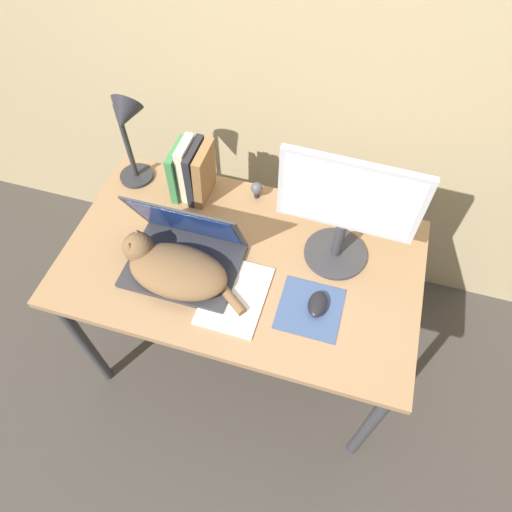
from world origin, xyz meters
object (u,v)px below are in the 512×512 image
Objects in this scene: cat at (173,268)px; computer_mouse at (318,304)px; webcam at (257,189)px; laptop at (185,253)px; desk_lamp at (126,129)px; book_row at (192,171)px; notepad at (235,295)px; external_monitor at (346,209)px.

cat reaches higher than computer_mouse.
cat is 0.46m from webcam.
webcam is (0.16, 0.43, -0.01)m from cat.
laptop is at bearing 78.33° from cat.
desk_lamp reaches higher than cat.
webcam is at bearing 10.89° from book_row.
computer_mouse is at bearing 7.91° from notepad.
webcam is (-0.05, 0.44, 0.04)m from notepad.
desk_lamp is (-0.77, 0.34, 0.25)m from computer_mouse.
book_row is 0.50m from notepad.
cat is at bearing -110.97° from webcam.
laptop is at bearing 174.37° from computer_mouse.
computer_mouse is at bearing -94.40° from external_monitor.
computer_mouse is at bearing -51.29° from webcam.
desk_lamp reaches higher than laptop.
desk_lamp is 0.68m from notepad.
laptop is 0.33m from book_row.
external_monitor is 4.50× the size of computer_mouse.
book_row reaches higher than webcam.
book_row is at bearing 4.99° from desk_lamp.
laptop reaches higher than book_row.
book_row is (-0.08, 0.31, 0.06)m from laptop.
book_row is 0.27m from desk_lamp.
external_monitor is at bearing 42.19° from notepad.
notepad is at bearing -137.81° from external_monitor.
computer_mouse is (-0.02, -0.22, -0.22)m from external_monitor.
webcam is at bearing 97.03° from notepad.
external_monitor is 0.60m from book_row.
cat is 4.73× the size of computer_mouse.
cat is 0.49m from computer_mouse.
webcam reaches higher than computer_mouse.
book_row is at bearing 100.42° from cat.
external_monitor reaches higher than cat.
cat is at bearing -154.08° from external_monitor.
computer_mouse is (0.49, 0.02, -0.04)m from cat.
cat is 0.59m from external_monitor.
desk_lamp is 5.85× the size of webcam.
desk_lamp reaches higher than computer_mouse.
notepad is at bearing -53.97° from book_row.
book_row reaches higher than cat.
notepad is (0.29, -0.40, -0.11)m from book_row.
desk_lamp is (-0.79, 0.12, 0.03)m from external_monitor.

